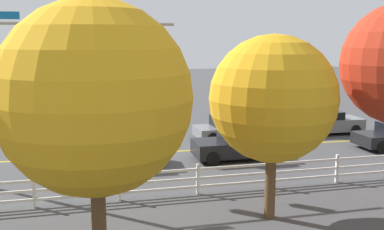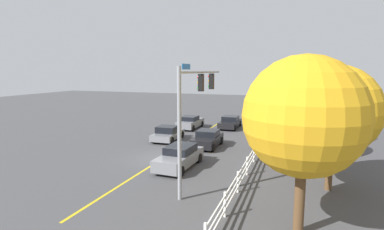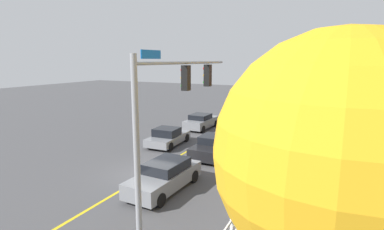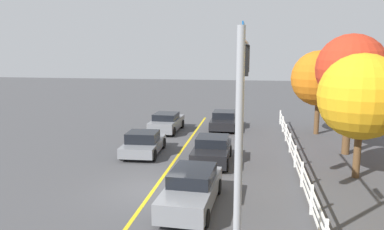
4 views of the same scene
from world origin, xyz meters
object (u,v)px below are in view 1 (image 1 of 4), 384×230
object	(u,v)px
car_0	(112,151)
car_2	(236,145)
tree_3	(94,98)
car_4	(326,122)
tree_0	(273,99)
car_1	(229,128)

from	to	relation	value
car_0	car_2	distance (m)	5.88
car_2	tree_3	xyz separation A→B (m)	(6.74, 8.86, 3.63)
car_4	tree_0	world-z (taller)	tree_0
car_2	car_4	size ratio (longest dim) A/B	0.94
car_2	car_4	distance (m)	8.36
car_1	tree_0	world-z (taller)	tree_0
tree_0	car_1	bearing A→B (deg)	-101.89
tree_0	car_0	bearing A→B (deg)	-57.44
car_2	tree_0	distance (m)	7.83
car_0	tree_3	bearing A→B (deg)	87.11
car_0	car_1	world-z (taller)	car_0
car_0	tree_0	size ratio (longest dim) A/B	0.79
car_1	tree_0	distance (m)	11.85
car_0	tree_0	bearing A→B (deg)	125.17
tree_3	car_1	bearing A→B (deg)	-120.99
car_1	tree_0	xyz separation A→B (m)	(2.35, 11.16, 3.24)
car_2	car_4	world-z (taller)	same
tree_0	tree_3	xyz separation A→B (m)	(5.45, 1.83, 0.43)
car_1	car_2	bearing A→B (deg)	-106.95
car_0	car_2	xyz separation A→B (m)	(-5.87, 0.15, -0.03)
car_0	car_1	xyz separation A→B (m)	(-6.93, -3.98, -0.08)
car_0	tree_3	distance (m)	9.74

